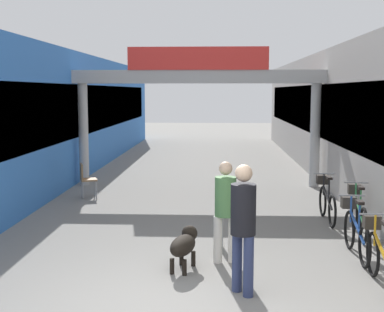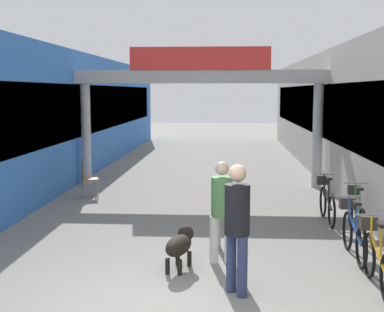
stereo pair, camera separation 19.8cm
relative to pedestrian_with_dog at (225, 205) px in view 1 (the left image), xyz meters
name	(u,v)px [view 1 (the left image)]	position (x,y,z in m)	size (l,w,h in m)	color
ground_plane	(171,311)	(-0.70, -1.95, -0.93)	(80.00, 80.00, 0.00)	gray
storefront_left	(46,115)	(-5.79, 9.05, 1.03)	(3.00, 26.00, 3.91)	blue
storefront_right	(359,116)	(4.39, 9.05, 1.03)	(3.00, 26.00, 3.91)	#9E9993
arcade_sign_gateway	(198,88)	(-0.70, 7.01, 1.88)	(7.40, 0.47, 3.97)	#B2B2B2
pedestrian_with_dog	(225,205)	(0.00, 0.00, 0.00)	(0.40, 0.40, 1.64)	silver
pedestrian_companion	(243,220)	(0.22, -1.33, 0.09)	(0.48, 0.48, 1.77)	navy
dog_on_leash	(184,244)	(-0.64, -0.33, -0.54)	(0.51, 0.88, 0.62)	black
bicycle_orange_nearest	(380,256)	(2.16, -0.94, -0.49)	(0.46, 1.69, 0.98)	black
bicycle_blue_second	(355,230)	(2.17, 0.46, -0.49)	(0.46, 1.69, 0.98)	black
bicycle_green_third	(358,212)	(2.55, 1.79, -0.49)	(0.46, 1.69, 0.98)	black
bicycle_black_farthest	(326,200)	(2.18, 2.91, -0.49)	(0.46, 1.69, 0.98)	black
bollard_post_metal	(220,219)	(-0.07, 0.87, -0.43)	(0.10, 0.10, 0.99)	gray
cafe_chair_wood_nearer	(86,177)	(-3.52, 5.07, -0.39)	(0.51, 0.51, 0.89)	gray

